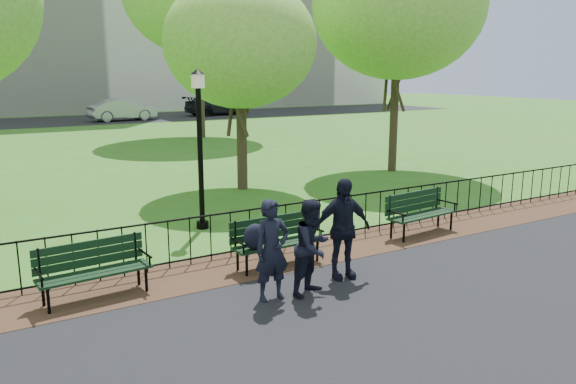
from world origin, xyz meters
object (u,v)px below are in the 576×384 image
lamppost (200,144)px  tree_near_e (240,43)px  person_mid (313,247)px  park_bench_left_a (93,264)px  tree_mid_e (398,5)px  sedan_silver (122,110)px  park_bench_main (266,236)px  sedan_dark (217,105)px  person_left (272,250)px  park_bench_right_a (419,208)px  person_right (342,229)px

lamppost → tree_near_e: size_ratio=0.57×
tree_near_e → person_mid: size_ratio=4.01×
park_bench_left_a → tree_mid_e: (11.53, 6.32, 5.03)m
sedan_silver → park_bench_main: bearing=163.1°
park_bench_main → sedan_dark: (13.71, 33.28, 0.18)m
park_bench_left_a → person_left: person_left is taller
sedan_dark → tree_mid_e: bearing=161.6°
lamppost → person_left: bearing=-98.1°
park_bench_main → tree_near_e: 7.91m
park_bench_main → lamppost: (0.04, 3.05, 1.30)m
tree_near_e → sedan_dark: tree_near_e is taller
park_bench_right_a → sedan_silver: 31.66m
tree_near_e → person_mid: bearing=-108.6°
sedan_silver → tree_mid_e: bearing=179.8°
park_bench_left_a → tree_near_e: 9.18m
sedan_dark → sedan_silver: bearing=92.5°
tree_near_e → person_mid: tree_near_e is taller
person_mid → sedan_silver: bearing=58.9°
person_mid → tree_near_e: bearing=50.1°
park_bench_main → sedan_silver: bearing=78.2°
lamppost → person_mid: bearing=-89.4°
tree_mid_e → sedan_dark: 27.63m
sedan_silver → sedan_dark: sedan_dark is taller
tree_near_e → sedan_dark: 29.16m
park_bench_right_a → tree_near_e: tree_near_e is taller
park_bench_left_a → person_mid: person_mid is taller
person_right → sedan_silver: size_ratio=0.37×
tree_near_e → tree_mid_e: (5.89, 0.07, 1.36)m
tree_near_e → sedan_silver: 25.79m
park_bench_main → person_right: (0.89, -1.04, 0.26)m
park_bench_main → sedan_silver: sedan_silver is taller
person_right → sedan_dark: (12.82, 34.32, -0.09)m
tree_mid_e → person_mid: bearing=-137.2°
lamppost → sedan_silver: 29.40m
park_bench_left_a → park_bench_main: bearing=-9.1°
person_mid → park_bench_main: bearing=72.4°
park_bench_main → tree_mid_e: 11.92m
tree_near_e → person_mid: (-2.64, -7.85, -3.45)m
person_mid → sedan_silver: size_ratio=0.33×
tree_mid_e → sedan_dark: tree_mid_e is taller
park_bench_left_a → sedan_silver: size_ratio=0.37×
person_right → person_left: bearing=-160.9°
lamppost → tree_near_e: tree_near_e is taller
person_right → tree_near_e: bearing=87.2°
park_bench_main → sedan_silver: size_ratio=0.37×
person_left → sedan_silver: bearing=81.2°
park_bench_main → sedan_dark: bearing=66.2°
tree_near_e → park_bench_left_a: bearing=-132.0°
sedan_silver → sedan_dark: 8.02m
park_bench_right_a → tree_near_e: 7.31m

